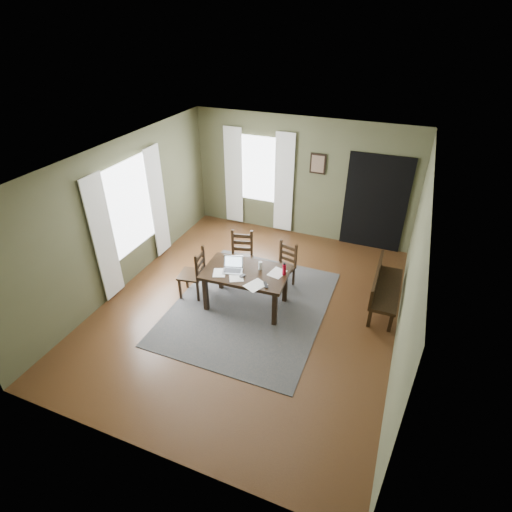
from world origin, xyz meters
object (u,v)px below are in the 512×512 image
at_px(chair_end, 194,274).
at_px(bench, 383,286).
at_px(chair_back_left, 241,257).
at_px(chair_back_right, 284,266).
at_px(water_bottle, 284,269).
at_px(laptop, 233,267).
at_px(dining_table, 246,276).

bearing_deg(chair_end, bench, 96.61).
height_order(chair_back_left, bench, chair_back_left).
bearing_deg(chair_back_right, water_bottle, -59.14).
bearing_deg(chair_back_left, chair_end, -140.17).
bearing_deg(water_bottle, laptop, -168.29).
distance_m(chair_back_right, water_bottle, 0.82).
xyz_separation_m(chair_end, bench, (3.22, 0.91, -0.01)).
bearing_deg(chair_back_left, water_bottle, -44.61).
bearing_deg(bench, chair_back_left, 91.93).
height_order(dining_table, bench, bench).
bearing_deg(laptop, bench, 3.34).
distance_m(chair_end, chair_back_right, 1.69).
distance_m(dining_table, water_bottle, 0.68).
bearing_deg(dining_table, water_bottle, 10.35).
relative_size(chair_end, chair_back_left, 0.98).
xyz_separation_m(dining_table, laptop, (-0.22, -0.02, 0.15)).
bearing_deg(bench, chair_end, 105.78).
height_order(dining_table, chair_back_right, chair_back_right).
height_order(chair_back_left, chair_back_right, chair_back_left).
height_order(laptop, water_bottle, laptop).
height_order(chair_back_right, bench, chair_back_right).
bearing_deg(dining_table, chair_end, -179.26).
bearing_deg(bench, dining_table, 110.68).
bearing_deg(dining_table, laptop, -177.07).
height_order(dining_table, water_bottle, water_bottle).
distance_m(dining_table, chair_back_left, 0.87).
distance_m(chair_end, laptop, 0.83).
distance_m(chair_end, chair_back_left, 1.00).
bearing_deg(chair_end, dining_table, 84.83).
bearing_deg(bench, laptop, 109.44).
relative_size(chair_back_right, water_bottle, 3.85).
relative_size(chair_end, chair_back_right, 1.10).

